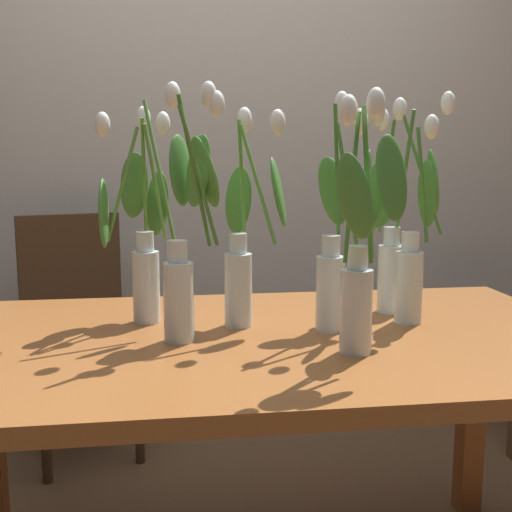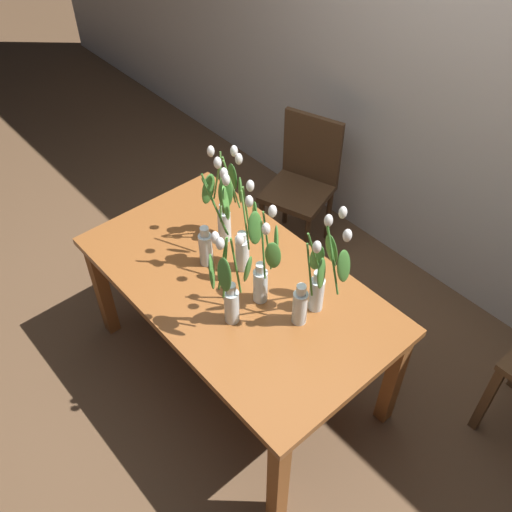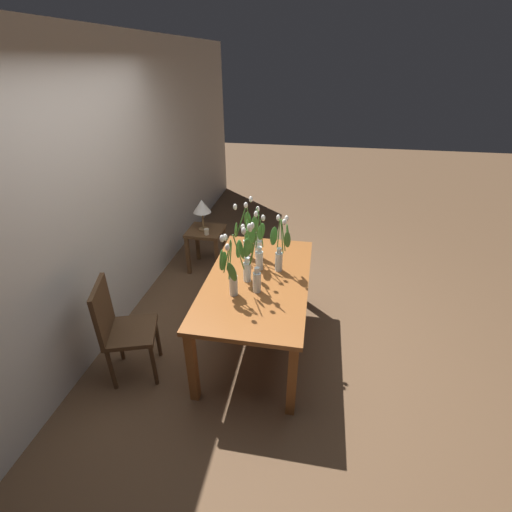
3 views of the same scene
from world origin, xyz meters
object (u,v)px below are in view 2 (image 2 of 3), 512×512
(dining_table, at_px, (236,293))
(tulip_vase_1, at_px, (246,242))
(tulip_vase_2, at_px, (324,280))
(tulip_vase_0, at_px, (264,272))
(tulip_vase_5, at_px, (212,232))
(tulip_vase_6, at_px, (230,289))
(tulip_vase_4, at_px, (225,203))
(tulip_vase_3, at_px, (306,292))
(dining_chair, at_px, (303,178))

(dining_table, distance_m, tulip_vase_1, 0.29)
(dining_table, distance_m, tulip_vase_2, 0.51)
(tulip_vase_0, distance_m, tulip_vase_5, 0.35)
(tulip_vase_1, bearing_deg, tulip_vase_6, -51.95)
(tulip_vase_5, xyz_separation_m, tulip_vase_6, (0.35, -0.18, 0.02))
(dining_table, bearing_deg, tulip_vase_1, 107.17)
(tulip_vase_4, bearing_deg, tulip_vase_2, 1.98)
(tulip_vase_0, bearing_deg, tulip_vase_1, 161.37)
(tulip_vase_2, bearing_deg, tulip_vase_0, -141.29)
(tulip_vase_2, relative_size, tulip_vase_4, 0.99)
(dining_table, height_order, tulip_vase_1, tulip_vase_1)
(tulip_vase_1, relative_size, tulip_vase_2, 0.92)
(tulip_vase_3, bearing_deg, dining_chair, 134.81)
(dining_table, distance_m, dining_chair, 1.21)
(dining_table, relative_size, tulip_vase_4, 2.75)
(tulip_vase_4, distance_m, tulip_vase_5, 0.19)
(dining_table, distance_m, tulip_vase_0, 0.33)
(dining_chair, bearing_deg, tulip_vase_4, -70.83)
(tulip_vase_5, height_order, tulip_vase_6, tulip_vase_5)
(tulip_vase_2, distance_m, tulip_vase_5, 0.59)
(tulip_vase_0, distance_m, tulip_vase_1, 0.22)
(dining_table, relative_size, dining_chair, 1.72)
(dining_table, bearing_deg, tulip_vase_4, 148.41)
(tulip_vase_1, bearing_deg, tulip_vase_4, 163.29)
(tulip_vase_0, relative_size, dining_chair, 0.61)
(tulip_vase_2, xyz_separation_m, tulip_vase_6, (-0.21, -0.36, 0.03))
(dining_table, relative_size, tulip_vase_5, 2.75)
(tulip_vase_5, bearing_deg, tulip_vase_4, 121.03)
(tulip_vase_2, distance_m, tulip_vase_4, 0.66)
(tulip_vase_0, bearing_deg, tulip_vase_5, -176.54)
(dining_table, bearing_deg, tulip_vase_5, 179.55)
(dining_table, height_order, tulip_vase_0, tulip_vase_0)
(dining_table, bearing_deg, tulip_vase_0, 7.11)
(tulip_vase_1, relative_size, tulip_vase_6, 0.98)
(tulip_vase_5, bearing_deg, tulip_vase_3, 8.36)
(tulip_vase_4, relative_size, tulip_vase_5, 1.00)
(dining_table, xyz_separation_m, tulip_vase_0, (0.18, 0.02, 0.28))
(tulip_vase_2, xyz_separation_m, dining_chair, (-0.97, 0.87, -0.40))
(tulip_vase_0, relative_size, tulip_vase_5, 0.97)
(tulip_vase_1, xyz_separation_m, tulip_vase_6, (0.21, -0.27, 0.04))
(dining_table, bearing_deg, tulip_vase_3, 12.16)
(tulip_vase_4, relative_size, tulip_vase_6, 1.07)
(tulip_vase_1, bearing_deg, tulip_vase_3, -1.45)
(tulip_vase_2, distance_m, tulip_vase_6, 0.42)
(tulip_vase_3, relative_size, dining_chair, 0.61)
(tulip_vase_4, xyz_separation_m, tulip_vase_5, (0.10, -0.16, -0.03))
(tulip_vase_2, distance_m, tulip_vase_3, 0.11)
(tulip_vase_0, bearing_deg, tulip_vase_4, 162.39)
(tulip_vase_1, relative_size, tulip_vase_5, 0.91)
(tulip_vase_4, height_order, dining_chair, tulip_vase_4)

